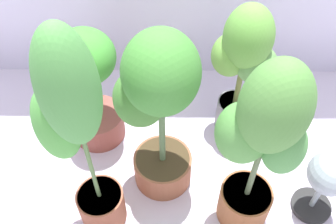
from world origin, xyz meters
name	(u,v)px	position (x,y,z in m)	size (l,w,h in m)	color
ground_plane	(167,191)	(0.00, 0.00, 0.00)	(8.00, 8.00, 0.00)	silver
potted_plant_back_left	(87,83)	(-0.37, 0.35, 0.37)	(0.39, 0.39, 0.66)	brown
potted_plant_front_right	(261,144)	(0.34, -0.11, 0.53)	(0.37, 0.29, 0.92)	#955630
potted_plant_center	(157,106)	(-0.04, 0.08, 0.51)	(0.34, 0.29, 0.87)	#945538
potted_plant_front_left	(77,134)	(-0.30, -0.12, 0.60)	(0.29, 0.24, 1.06)	#985037
potted_plant_back_right	(243,62)	(0.35, 0.41, 0.46)	(0.34, 0.30, 0.76)	gray
floor_fan	(328,178)	(0.67, -0.08, 0.26)	(0.19, 0.19, 0.39)	#242424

